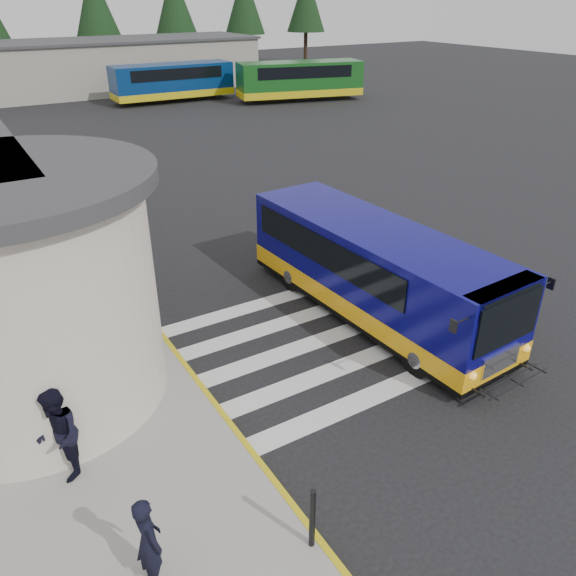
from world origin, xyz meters
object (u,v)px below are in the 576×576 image
far_bus_b (300,79)px  far_bus_a (172,80)px  pedestrian_b (58,435)px  transit_bus (374,274)px  bollard (312,518)px  pedestrian_a (149,541)px

far_bus_b → far_bus_a: bearing=74.5°
far_bus_b → pedestrian_b: bearing=155.3°
transit_bus → bollard: size_ratio=7.66×
far_bus_a → far_bus_b: 10.04m
pedestrian_a → far_bus_a: far_bus_a is taller
transit_bus → pedestrian_b: transit_bus is taller
pedestrian_a → pedestrian_b: 2.80m
bollard → far_bus_b: bearing=57.6°
pedestrian_b → far_bus_b: size_ratio=0.18×
transit_bus → pedestrian_a: 8.96m
pedestrian_b → bollard: (2.91, -3.48, -0.33)m
pedestrian_b → far_bus_b: 39.96m
pedestrian_a → pedestrian_b: (-0.64, 2.72, 0.13)m
far_bus_a → pedestrian_b: bearing=156.9°
pedestrian_a → bollard: (2.27, -0.76, -0.20)m
pedestrian_a → transit_bus: bearing=-67.3°
bollard → far_bus_b: 41.11m
transit_bus → far_bus_b: far_bus_b is taller
transit_bus → bollard: 7.60m
pedestrian_a → far_bus_b: 41.75m
pedestrian_a → far_bus_b: far_bus_b is taller
transit_bus → far_bus_a: 35.25m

